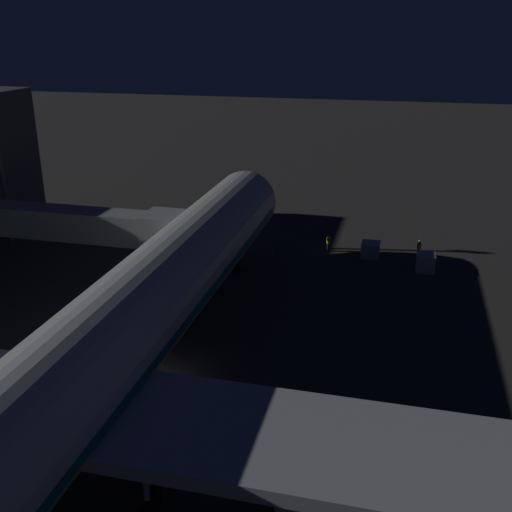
{
  "coord_description": "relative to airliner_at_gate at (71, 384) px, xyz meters",
  "views": [
    {
      "loc": [
        -14.26,
        30.35,
        21.44
      ],
      "look_at": [
        -3.0,
        -14.95,
        3.5
      ],
      "focal_mm": 42.26,
      "sensor_mm": 36.0,
      "label": 1
    }
  ],
  "objects": [
    {
      "name": "baggage_container_mid_row",
      "position": [
        -17.02,
        -32.9,
        -4.86
      ],
      "size": [
        1.7,
        1.87,
        1.65
      ],
      "primitive_type": "cube",
      "color": "#B7BABF",
      "rests_on": "ground_plane"
    },
    {
      "name": "airliner_at_gate",
      "position": [
        0.0,
        0.0,
        0.0
      ],
      "size": [
        59.67,
        70.14,
        18.55
      ],
      "color": "silver",
      "rests_on": "ground_plane"
    },
    {
      "name": "jet_bridge",
      "position": [
        11.7,
        -21.7,
        0.1
      ],
      "size": [
        21.76,
        3.4,
        7.33
      ],
      "color": "#9E9E99",
      "rests_on": "ground_plane"
    },
    {
      "name": "ground_crew_near_nose_gear",
      "position": [
        -16.42,
        -36.18,
        -4.67
      ],
      "size": [
        0.4,
        0.4,
        1.84
      ],
      "color": "black",
      "rests_on": "ground_plane"
    },
    {
      "name": "ground_plane",
      "position": [
        0.0,
        -8.98,
        -5.69
      ],
      "size": [
        320.0,
        320.0,
        0.0
      ],
      "primitive_type": "plane",
      "color": "#383533"
    },
    {
      "name": "traffic_cone_nose_starboard",
      "position": [
        2.2,
        -33.93,
        -5.42
      ],
      "size": [
        0.36,
        0.36,
        0.55
      ],
      "primitive_type": "cone",
      "color": "orange",
      "rests_on": "ground_plane"
    },
    {
      "name": "traffic_cone_nose_port",
      "position": [
        -2.2,
        -33.93,
        -5.42
      ],
      "size": [
        0.36,
        0.36,
        0.55
      ],
      "primitive_type": "cone",
      "color": "orange",
      "rests_on": "ground_plane"
    },
    {
      "name": "ground_crew_by_tug",
      "position": [
        -7.56,
        -35.91,
        -4.75
      ],
      "size": [
        0.4,
        0.4,
        1.72
      ],
      "color": "black",
      "rests_on": "ground_plane"
    },
    {
      "name": "baggage_container_far_row",
      "position": [
        -11.81,
        -35.24,
        -4.93
      ],
      "size": [
        1.78,
        1.75,
        1.53
      ],
      "primitive_type": "cube",
      "color": "#B7BABF",
      "rests_on": "ground_plane"
    }
  ]
}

